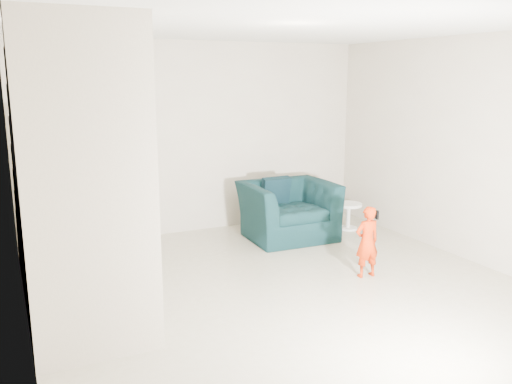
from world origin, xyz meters
TOP-DOWN VIEW (x-y plane):
  - floor at (0.00, 0.00)m, footprint 5.50×5.50m
  - ceiling at (0.00, 0.00)m, footprint 5.50×5.50m
  - back_wall at (0.00, 2.75)m, footprint 5.00×0.00m
  - left_wall at (-2.50, 0.00)m, footprint 0.00×5.50m
  - right_wall at (2.50, 0.00)m, footprint 0.00×5.50m
  - armchair at (0.95, 1.84)m, footprint 1.23×1.09m
  - toddler at (1.02, 0.14)m, footprint 0.31×0.21m
  - side_table at (1.96, 1.83)m, footprint 0.39×0.39m
  - staircase at (-2.00, 0.55)m, footprint 1.02×3.03m
  - cushion at (0.88, 2.09)m, footprint 0.41×0.20m
  - throw at (0.43, 1.79)m, footprint 0.05×0.47m
  - phone at (1.13, 0.13)m, footprint 0.03×0.05m

SIDE VIEW (x-z plane):
  - floor at x=0.00m, z-range 0.00..0.00m
  - side_table at x=1.96m, z-range 0.07..0.46m
  - armchair at x=0.95m, z-range 0.00..0.78m
  - toddler at x=1.02m, z-range 0.00..0.81m
  - throw at x=0.43m, z-range 0.23..0.75m
  - cushion at x=0.88m, z-range 0.42..0.83m
  - phone at x=1.13m, z-range 0.66..0.76m
  - staircase at x=-2.00m, z-range -0.86..2.76m
  - left_wall at x=-2.50m, z-range -1.40..4.10m
  - right_wall at x=2.50m, z-range -1.40..4.10m
  - back_wall at x=0.00m, z-range -1.15..3.85m
  - ceiling at x=0.00m, z-range 2.70..2.70m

